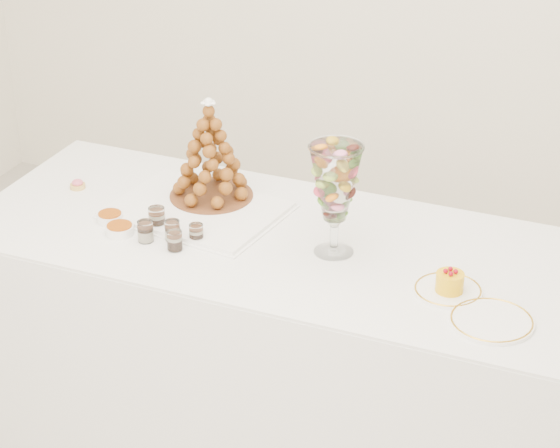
% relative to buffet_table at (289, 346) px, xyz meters
% --- Properties ---
extents(buffet_table, '(2.14, 0.86, 0.81)m').
position_rel_buffet_table_xyz_m(buffet_table, '(0.00, 0.00, 0.00)').
color(buffet_table, white).
rests_on(buffet_table, ground).
extents(lace_tray, '(0.58, 0.47, 0.02)m').
position_rel_buffet_table_xyz_m(lace_tray, '(-0.36, 0.06, 0.41)').
color(lace_tray, white).
rests_on(lace_tray, buffet_table).
extents(macaron_vase, '(0.16, 0.16, 0.36)m').
position_rel_buffet_table_xyz_m(macaron_vase, '(0.15, -0.01, 0.64)').
color(macaron_vase, white).
rests_on(macaron_vase, buffet_table).
extents(cake_plate, '(0.20, 0.20, 0.01)m').
position_rel_buffet_table_xyz_m(cake_plate, '(0.55, -0.11, 0.41)').
color(cake_plate, white).
rests_on(cake_plate, buffet_table).
extents(spare_plate, '(0.24, 0.24, 0.01)m').
position_rel_buffet_table_xyz_m(spare_plate, '(0.71, -0.22, 0.41)').
color(spare_plate, white).
rests_on(spare_plate, buffet_table).
extents(pink_tart, '(0.05, 0.05, 0.03)m').
position_rel_buffet_table_xyz_m(pink_tart, '(-0.83, 0.06, 0.42)').
color(pink_tart, tan).
rests_on(pink_tart, buffet_table).
extents(verrine_a, '(0.06, 0.06, 0.07)m').
position_rel_buffet_table_xyz_m(verrine_a, '(-0.43, -0.09, 0.44)').
color(verrine_a, white).
rests_on(verrine_a, buffet_table).
extents(verrine_b, '(0.06, 0.06, 0.07)m').
position_rel_buffet_table_xyz_m(verrine_b, '(-0.35, -0.14, 0.44)').
color(verrine_b, white).
rests_on(verrine_b, buffet_table).
extents(verrine_c, '(0.05, 0.05, 0.06)m').
position_rel_buffet_table_xyz_m(verrine_c, '(-0.27, -0.13, 0.44)').
color(verrine_c, white).
rests_on(verrine_c, buffet_table).
extents(verrine_d, '(0.05, 0.05, 0.07)m').
position_rel_buffet_table_xyz_m(verrine_d, '(-0.42, -0.18, 0.44)').
color(verrine_d, white).
rests_on(verrine_d, buffet_table).
extents(verrine_e, '(0.06, 0.06, 0.06)m').
position_rel_buffet_table_xyz_m(verrine_e, '(-0.31, -0.20, 0.44)').
color(verrine_e, white).
rests_on(verrine_e, buffet_table).
extents(ramekin_back, '(0.09, 0.09, 0.03)m').
position_rel_buffet_table_xyz_m(ramekin_back, '(-0.60, -0.11, 0.42)').
color(ramekin_back, white).
rests_on(ramekin_back, buffet_table).
extents(ramekin_front, '(0.09, 0.09, 0.03)m').
position_rel_buffet_table_xyz_m(ramekin_front, '(-0.52, -0.17, 0.42)').
color(ramekin_front, white).
rests_on(ramekin_front, buffet_table).
extents(croquembouche, '(0.29, 0.29, 0.36)m').
position_rel_buffet_table_xyz_m(croquembouche, '(-0.36, 0.16, 0.60)').
color(croquembouche, brown).
rests_on(croquembouche, lace_tray).
extents(mousse_cake, '(0.08, 0.08, 0.07)m').
position_rel_buffet_table_xyz_m(mousse_cake, '(0.55, -0.12, 0.45)').
color(mousse_cake, '#F1B10B').
rests_on(mousse_cake, cake_plate).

